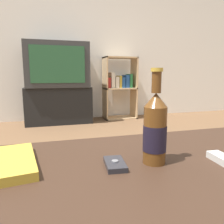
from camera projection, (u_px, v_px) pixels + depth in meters
back_wall at (62, 35)px, 3.31m from camera, size 8.00×0.05×2.60m
coffee_table at (144, 189)px, 0.60m from camera, size 1.35×0.63×0.44m
tv_stand at (59, 105)px, 3.18m from camera, size 0.92×0.43×0.52m
television at (57, 65)px, 3.08m from camera, size 0.86×0.52×0.62m
bookshelf at (119, 86)px, 3.47m from camera, size 0.51×0.30×0.97m
beer_bottle at (155, 129)px, 0.61m from camera, size 0.07×0.07×0.27m
cell_phone at (115, 164)px, 0.60m from camera, size 0.06×0.10×0.02m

